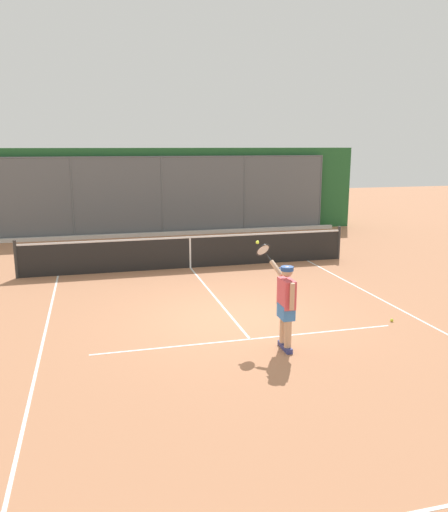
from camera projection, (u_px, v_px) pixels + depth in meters
ground_plane at (233, 319)px, 10.84m from camera, size 60.00×60.00×0.00m
court_line_markings at (253, 343)px, 9.54m from camera, size 7.68×10.91×0.01m
fence_backdrop at (160, 191)px, 21.23m from camera, size 16.98×1.37×3.51m
tennis_net at (190, 252)px, 15.27m from camera, size 9.87×0.09×1.07m
tennis_player at (286, 302)px, 9.07m from camera, size 0.45×1.33×1.84m
tennis_ball_mid_court at (392, 320)px, 10.67m from camera, size 0.07×0.07×0.07m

